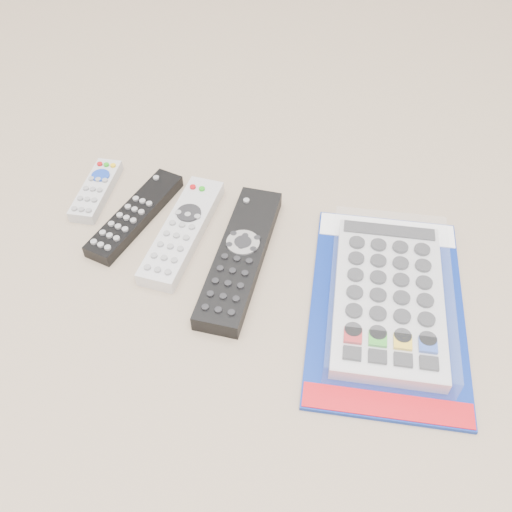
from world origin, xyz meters
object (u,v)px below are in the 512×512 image
(remote_silver_dvd, at_px, (183,231))
(remote_large_black, at_px, (240,256))
(remote_small_grey, at_px, (96,190))
(remote_slim_black, at_px, (135,215))
(jumbo_remote_packaged, at_px, (389,296))

(remote_silver_dvd, height_order, remote_large_black, remote_large_black)
(remote_small_grey, distance_m, remote_large_black, 0.26)
(remote_slim_black, distance_m, jumbo_remote_packaged, 0.37)
(remote_silver_dvd, relative_size, remote_large_black, 0.83)
(remote_silver_dvd, bearing_deg, remote_slim_black, 171.90)
(remote_small_grey, distance_m, remote_slim_black, 0.09)
(remote_small_grey, height_order, jumbo_remote_packaged, jumbo_remote_packaged)
(remote_small_grey, xyz_separation_m, remote_silver_dvd, (0.16, -0.04, 0.00))
(remote_slim_black, distance_m, remote_large_black, 0.17)
(remote_slim_black, xyz_separation_m, remote_silver_dvd, (0.08, -0.01, 0.00))
(remote_slim_black, distance_m, remote_silver_dvd, 0.08)
(remote_silver_dvd, xyz_separation_m, remote_large_black, (0.09, -0.02, 0.00))
(remote_small_grey, relative_size, jumbo_remote_packaged, 0.39)
(remote_slim_black, relative_size, remote_large_black, 0.77)
(remote_small_grey, xyz_separation_m, remote_slim_black, (0.08, -0.03, 0.00))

